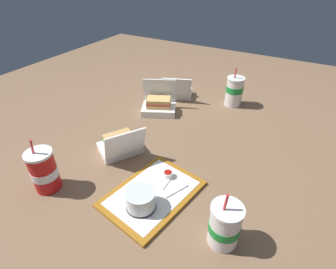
{
  "coord_description": "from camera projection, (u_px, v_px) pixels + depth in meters",
  "views": [
    {
      "loc": [
        0.94,
        0.47,
        0.77
      ],
      "look_at": [
        0.03,
        -0.04,
        0.05
      ],
      "focal_mm": 28.0,
      "sensor_mm": 36.0,
      "label": 1
    }
  ],
  "objects": [
    {
      "name": "clamshell_sandwich_corner",
      "position": [
        120.0,
        145.0,
        1.21
      ],
      "size": [
        0.25,
        0.25,
        0.17
      ],
      "color": "white",
      "rests_on": "ground_plane"
    },
    {
      "name": "food_tray",
      "position": [
        153.0,
        194.0,
        1.01
      ],
      "size": [
        0.41,
        0.32,
        0.01
      ],
      "color": "#A56619",
      "rests_on": "ground_plane"
    },
    {
      "name": "cake_container",
      "position": [
        141.0,
        200.0,
        0.93
      ],
      "size": [
        0.11,
        0.11,
        0.07
      ],
      "color": "black",
      "rests_on": "food_tray"
    },
    {
      "name": "clamshell_hotdog_right",
      "position": [
        178.0,
        91.0,
        1.7
      ],
      "size": [
        0.22,
        0.23,
        0.16
      ],
      "color": "white",
      "rests_on": "ground_plane"
    },
    {
      "name": "napkin_stack",
      "position": [
        158.0,
        178.0,
        1.07
      ],
      "size": [
        0.1,
        0.1,
        0.0
      ],
      "primitive_type": "cube",
      "rotation": [
        0.0,
        0.0,
        0.02
      ],
      "color": "white",
      "rests_on": "food_tray"
    },
    {
      "name": "ground_plane",
      "position": [
        178.0,
        142.0,
        1.3
      ],
      "size": [
        3.2,
        3.2,
        0.0
      ],
      "primitive_type": "plane",
      "color": "brown"
    },
    {
      "name": "ketchup_cup",
      "position": [
        168.0,
        174.0,
        1.07
      ],
      "size": [
        0.04,
        0.04,
        0.02
      ],
      "color": "white",
      "rests_on": "food_tray"
    },
    {
      "name": "soda_cup_right",
      "position": [
        234.0,
        91.0,
        1.58
      ],
      "size": [
        0.11,
        0.11,
        0.24
      ],
      "color": "white",
      "rests_on": "ground_plane"
    },
    {
      "name": "clamshell_sandwich_left",
      "position": [
        159.0,
        105.0,
        1.53
      ],
      "size": [
        0.22,
        0.24,
        0.18
      ],
      "color": "white",
      "rests_on": "ground_plane"
    },
    {
      "name": "soda_cup_corner",
      "position": [
        225.0,
        225.0,
        0.81
      ],
      "size": [
        0.1,
        0.1,
        0.22
      ],
      "color": "white",
      "rests_on": "ground_plane"
    },
    {
      "name": "soda_cup_center",
      "position": [
        44.0,
        171.0,
        1.0
      ],
      "size": [
        0.1,
        0.1,
        0.24
      ],
      "color": "red",
      "rests_on": "ground_plane"
    },
    {
      "name": "plastic_fork",
      "position": [
        177.0,
        191.0,
        1.01
      ],
      "size": [
        0.11,
        0.06,
        0.0
      ],
      "primitive_type": "cube",
      "rotation": [
        0.0,
        0.0,
        -0.43
      ],
      "color": "white",
      "rests_on": "food_tray"
    }
  ]
}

